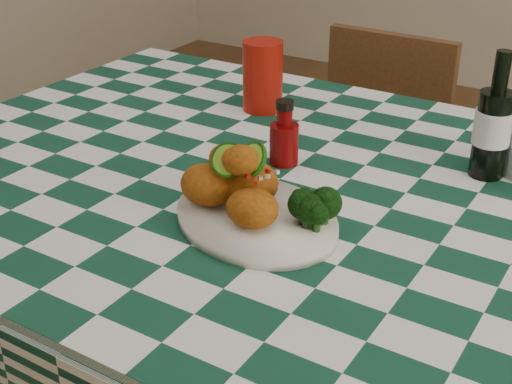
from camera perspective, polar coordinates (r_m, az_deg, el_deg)
The scene contains 8 objects.
dining_table at distance 1.42m, azimuth 5.39°, elevation -14.37°, with size 1.66×1.06×0.79m, color #113E2C, non-canonical shape.
plate at distance 1.09m, azimuth -0.00°, elevation -2.15°, with size 0.29×0.22×0.02m, color white, non-canonical shape.
fried_chicken_pile at distance 1.07m, azimuth -0.86°, elevation 1.05°, with size 0.17×0.12×0.11m, color #AA5710, non-canonical shape.
broccoli_side at distance 1.04m, azimuth 4.56°, elevation -1.40°, with size 0.07×0.07×0.06m, color black, non-canonical shape.
red_tumbler at distance 1.52m, azimuth 0.54°, elevation 9.26°, with size 0.09×0.09×0.15m, color #9B1208.
ketchup_bottle at distance 1.27m, azimuth 2.27°, elevation 4.78°, with size 0.05×0.05×0.12m, color #610405, non-canonical shape.
beer_bottle at distance 1.27m, azimuth 18.54°, elevation 5.83°, with size 0.06×0.06×0.22m, color black, non-canonical shape.
wooden_chair_left at distance 2.04m, azimuth 8.05°, elevation 0.15°, with size 0.38×0.39×0.82m, color #472814, non-canonical shape.
Camera 1 is at (0.45, -0.96, 1.33)m, focal length 50.00 mm.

